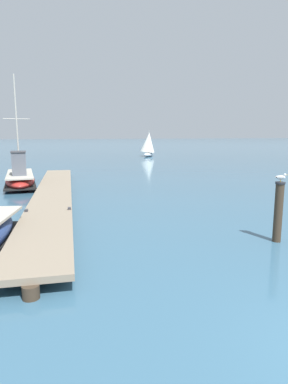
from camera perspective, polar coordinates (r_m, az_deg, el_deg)
The scene contains 5 objects.
floating_dock at distance 17.59m, azimuth -15.14°, elevation -0.30°, with size 2.67×21.26×0.53m.
fishing_boat_0 at distance 23.12m, azimuth -20.26°, elevation 2.38°, with size 2.34×6.89×7.04m.
mooring_piling at distance 11.31m, azimuth 21.80°, elevation -3.00°, with size 0.30×0.30×1.91m.
perched_seagull at distance 11.13m, azimuth 22.13°, elevation 2.35°, with size 0.36×0.23×0.26m.
distant_sailboat at distance 49.80m, azimuth 0.75°, elevation 8.05°, with size 3.08×4.20×3.87m.
Camera 1 is at (-4.94, -3.15, 3.38)m, focal length 31.49 mm.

